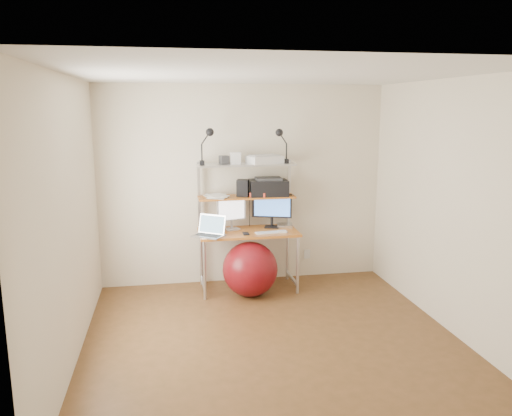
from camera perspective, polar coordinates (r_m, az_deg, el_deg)
The scene contains 20 objects.
room at distance 4.58m, azimuth 2.03°, elevation -0.75°, with size 3.60×3.60×3.60m.
computer_desk at distance 6.09m, azimuth -0.99°, elevation -0.53°, with size 1.20×0.60×1.57m.
wall_outlet at distance 6.70m, azimuth 5.85°, elevation -5.26°, with size 0.08×0.01×0.12m, color silver.
monitor_silver at distance 6.12m, azimuth -2.81°, elevation -0.38°, with size 0.37×0.18×0.43m.
monitor_black at distance 6.22m, azimuth 1.82°, elevation 0.04°, with size 0.48×0.21×0.50m.
laptop at distance 5.87m, azimuth -5.25°, elevation -2.67°, with size 0.44×0.42×0.30m.
keyboard at distance 5.99m, azimuth 1.75°, elevation -2.80°, with size 0.38×0.11×0.01m, color silver.
mouse at distance 6.00m, azimuth 3.02°, elevation -2.71°, with size 0.10×0.06×0.03m, color silver.
mac_mini at distance 6.29m, azimuth 3.30°, elevation -2.01°, with size 0.19×0.19×0.04m, color #B6B6BA.
phone at distance 5.93m, azimuth -1.17°, elevation -2.94°, with size 0.07×0.13×0.01m, color black.
printer at distance 6.15m, azimuth 1.43°, elevation 2.42°, with size 0.48×0.34×0.22m.
nas_cube at distance 6.09m, azimuth -1.52°, elevation 2.30°, with size 0.14×0.14×0.20m, color black.
red_box at distance 6.07m, azimuth 0.24°, elevation 1.57°, with size 0.19×0.13×0.05m, color red.
scanner at distance 6.07m, azimuth 1.00°, elevation 5.60°, with size 0.46×0.37×0.11m.
box_white at distance 6.02m, azimuth -2.38°, elevation 5.73°, with size 0.12×0.10×0.14m, color silver.
box_grey at distance 6.03m, azimuth -3.68°, elevation 5.53°, with size 0.10×0.10×0.10m, color #323234.
clip_lamp_left at distance 5.90m, azimuth -5.49°, elevation 7.95°, with size 0.17×0.10×0.43m.
clip_lamp_right at distance 6.06m, azimuth 2.85°, elevation 7.98°, with size 0.17×0.09×0.42m.
exercise_ball at distance 5.98m, azimuth -0.68°, elevation -6.99°, with size 0.66×0.66×0.66m, color maroon.
paper_stack at distance 6.07m, azimuth -4.54°, elevation 1.38°, with size 0.32×0.41×0.02m.
Camera 1 is at (-0.96, -4.38, 2.21)m, focal length 35.00 mm.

